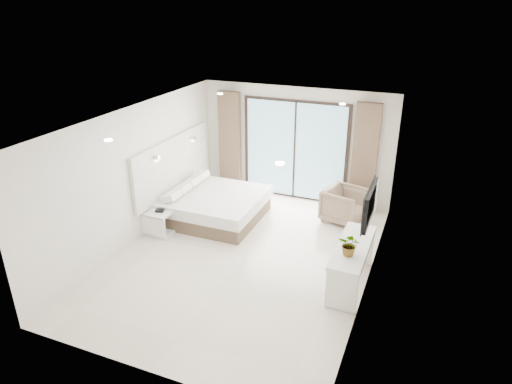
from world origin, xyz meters
TOP-DOWN VIEW (x-y plane):
  - ground at (0.00, 0.00)m, footprint 6.20×6.20m
  - room_shell at (-0.20, 0.88)m, footprint 4.62×6.22m
  - bed at (-1.29, 1.30)m, footprint 2.04×1.95m
  - nightstand at (-2.01, 0.21)m, footprint 0.57×0.47m
  - phone at (-1.97, 0.22)m, footprint 0.19×0.17m
  - console_desk at (2.04, -0.11)m, footprint 0.52×1.67m
  - plant at (2.04, -0.44)m, footprint 0.39×0.42m
  - armchair at (1.41, 2.25)m, footprint 0.92×0.96m

SIDE VIEW (x-z plane):
  - ground at x=0.00m, z-range 0.00..0.00m
  - nightstand at x=-2.01m, z-range 0.00..0.51m
  - bed at x=-1.29m, z-range -0.05..0.66m
  - armchair at x=1.41m, z-range 0.00..0.83m
  - phone at x=-1.97m, z-range 0.51..0.56m
  - console_desk at x=2.04m, z-range 0.18..0.95m
  - plant at x=2.04m, z-range 0.77..1.07m
  - room_shell at x=-0.20m, z-range 0.22..2.94m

